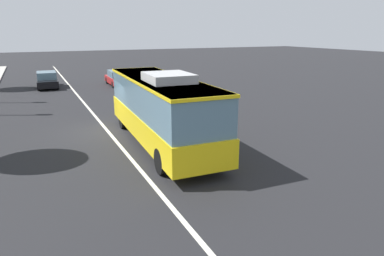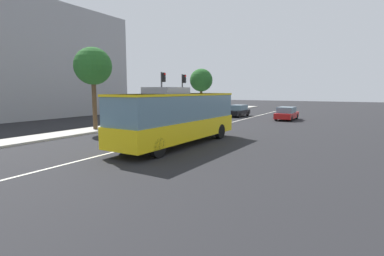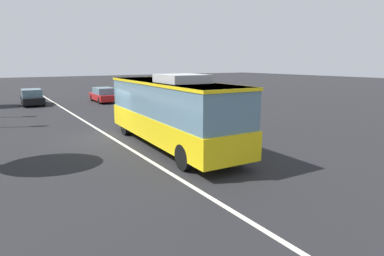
# 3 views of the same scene
# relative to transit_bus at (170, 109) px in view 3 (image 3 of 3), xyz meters

# --- Properties ---
(ground_plane) EXTENTS (160.00, 160.00, 0.00)m
(ground_plane) POSITION_rel_transit_bus_xyz_m (3.45, 1.87, -1.81)
(ground_plane) COLOR black
(lane_centre_line) EXTENTS (76.00, 0.16, 0.01)m
(lane_centre_line) POSITION_rel_transit_bus_xyz_m (3.45, 1.87, -1.80)
(lane_centre_line) COLOR silver
(lane_centre_line) RESTS_ON ground_plane
(transit_bus) EXTENTS (10.10, 2.92, 3.46)m
(transit_bus) POSITION_rel_transit_bus_xyz_m (0.00, 0.00, 0.00)
(transit_bus) COLOR yellow
(transit_bus) RESTS_ON ground_plane
(sedan_red) EXTENTS (4.53, 1.89, 1.46)m
(sedan_red) POSITION_rel_transit_bus_xyz_m (18.85, -2.53, -1.09)
(sedan_red) COLOR #B21919
(sedan_red) RESTS_ON ground_plane
(sedan_black) EXTENTS (4.55, 1.92, 1.46)m
(sedan_black) POSITION_rel_transit_bus_xyz_m (20.38, 3.85, -1.09)
(sedan_black) COLOR black
(sedan_black) RESTS_ON ground_plane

